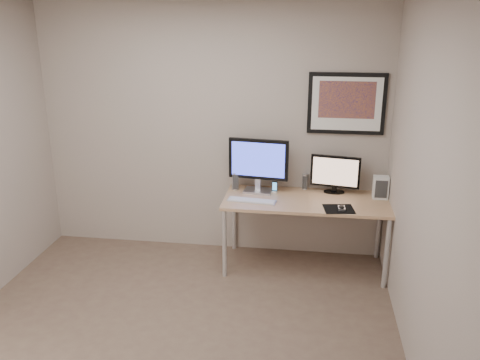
{
  "coord_description": "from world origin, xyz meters",
  "views": [
    {
      "loc": [
        1.02,
        -3.34,
        2.48
      ],
      "look_at": [
        0.38,
        1.1,
        0.98
      ],
      "focal_mm": 38.0,
      "sensor_mm": 36.0,
      "label": 1
    }
  ],
  "objects": [
    {
      "name": "floor",
      "position": [
        0.0,
        0.0,
        0.0
      ],
      "size": [
        3.6,
        3.6,
        0.0
      ],
      "primitive_type": "plane",
      "color": "brown",
      "rests_on": "ground"
    },
    {
      "name": "room",
      "position": [
        0.0,
        0.45,
        1.64
      ],
      "size": [
        3.6,
        3.6,
        3.6
      ],
      "color": "white",
      "rests_on": "ground"
    },
    {
      "name": "desk",
      "position": [
        1.0,
        1.35,
        0.66
      ],
      "size": [
        1.6,
        0.7,
        0.73
      ],
      "color": "#966549",
      "rests_on": "floor"
    },
    {
      "name": "framed_art",
      "position": [
        1.35,
        1.68,
        1.62
      ],
      "size": [
        0.75,
        0.04,
        0.6
      ],
      "color": "black",
      "rests_on": "room"
    },
    {
      "name": "monitor_large",
      "position": [
        0.51,
        1.5,
        1.03
      ],
      "size": [
        0.6,
        0.23,
        0.55
      ],
      "rotation": [
        0.0,
        0.0,
        -0.12
      ],
      "color": "#BBBBC0",
      "rests_on": "desk"
    },
    {
      "name": "monitor_tv",
      "position": [
        1.28,
        1.58,
        0.94
      ],
      "size": [
        0.49,
        0.15,
        0.39
      ],
      "rotation": [
        0.0,
        0.0,
        -0.17
      ],
      "color": "black",
      "rests_on": "desk"
    },
    {
      "name": "speaker_left",
      "position": [
        0.27,
        1.54,
        0.82
      ],
      "size": [
        0.09,
        0.09,
        0.19
      ],
      "primitive_type": "cylinder",
      "rotation": [
        0.0,
        0.0,
        0.23
      ],
      "color": "#BBBBC0",
      "rests_on": "desk"
    },
    {
      "name": "speaker_right",
      "position": [
        0.98,
        1.66,
        0.81
      ],
      "size": [
        0.06,
        0.06,
        0.16
      ],
      "primitive_type": "cylinder",
      "rotation": [
        0.0,
        0.0,
        -0.0
      ],
      "color": "#BBBBC0",
      "rests_on": "desk"
    },
    {
      "name": "phone_dock",
      "position": [
        0.68,
        1.51,
        0.79
      ],
      "size": [
        0.06,
        0.06,
        0.12
      ],
      "primitive_type": "cube",
      "rotation": [
        0.0,
        0.0,
        -0.14
      ],
      "color": "black",
      "rests_on": "desk"
    },
    {
      "name": "keyboard",
      "position": [
        0.48,
        1.22,
        0.74
      ],
      "size": [
        0.48,
        0.18,
        0.02
      ],
      "primitive_type": "cube",
      "rotation": [
        0.0,
        0.0,
        -0.11
      ],
      "color": "#B9B9BE",
      "rests_on": "desk"
    },
    {
      "name": "mousepad",
      "position": [
        1.31,
        1.13,
        0.73
      ],
      "size": [
        0.31,
        0.28,
        0.0
      ],
      "primitive_type": "cube",
      "rotation": [
        0.0,
        0.0,
        0.14
      ],
      "color": "black",
      "rests_on": "desk"
    },
    {
      "name": "mouse",
      "position": [
        1.33,
        1.13,
        0.75
      ],
      "size": [
        0.06,
        0.1,
        0.03
      ],
      "primitive_type": "ellipsoid",
      "rotation": [
        0.0,
        0.0,
        0.03
      ],
      "color": "black",
      "rests_on": "mousepad"
    },
    {
      "name": "fan_unit",
      "position": [
        1.72,
        1.49,
        0.84
      ],
      "size": [
        0.15,
        0.11,
        0.22
      ],
      "primitive_type": "cube",
      "rotation": [
        0.0,
        0.0,
        -0.01
      ],
      "color": "silver",
      "rests_on": "desk"
    }
  ]
}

